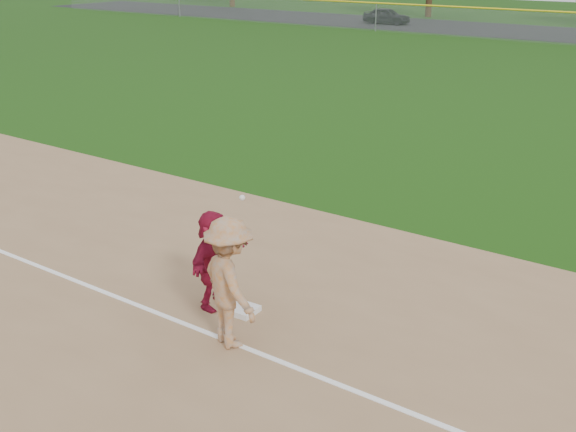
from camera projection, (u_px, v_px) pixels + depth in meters
The scene contains 6 objects.
ground at pixel (236, 313), 12.14m from camera, with size 160.00×160.00×0.00m, color #18410C.
foul_line at pixel (203, 331), 11.52m from camera, with size 60.00×0.10×0.01m, color white.
first_base at pixel (243, 310), 12.10m from camera, with size 0.44×0.44×0.10m, color white.
base_runner at pixel (214, 259), 12.10m from camera, with size 1.58×0.50×1.71m, color maroon.
car_left at pixel (387, 16), 58.03m from camera, with size 1.52×3.79×1.29m, color black.
first_base_play at pixel (230, 283), 10.83m from camera, with size 1.53×1.24×2.23m.
Camera 1 is at (7.07, -8.21, 5.77)m, focal length 45.00 mm.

